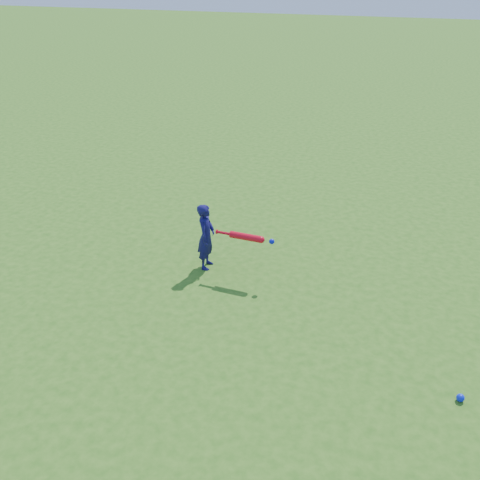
{
  "coord_description": "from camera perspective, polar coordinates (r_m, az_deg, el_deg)",
  "views": [
    {
      "loc": [
        2.03,
        -5.52,
        3.84
      ],
      "look_at": [
        -0.04,
        0.47,
        0.52
      ],
      "focal_mm": 40.0,
      "sensor_mm": 36.0,
      "label": 1
    }
  ],
  "objects": [
    {
      "name": "ground_ball_blue",
      "position": [
        5.87,
        22.45,
        -15.29
      ],
      "size": [
        0.08,
        0.08,
        0.08
      ],
      "primitive_type": "sphere",
      "color": "#0D21E0",
      "rests_on": "ground"
    },
    {
      "name": "child",
      "position": [
        7.35,
        -3.63,
        0.37
      ],
      "size": [
        0.26,
        0.37,
        0.95
      ],
      "primitive_type": "imported",
      "rotation": [
        0.0,
        0.0,
        1.67
      ],
      "color": "#14104E",
      "rests_on": "ground"
    },
    {
      "name": "bat_swing",
      "position": [
        7.03,
        0.89,
        0.29
      ],
      "size": [
        0.82,
        0.11,
        0.09
      ],
      "rotation": [
        0.0,
        0.0,
        -0.04
      ],
      "color": "red",
      "rests_on": "ground"
    },
    {
      "name": "ground",
      "position": [
        7.03,
        -0.91,
        -5.46
      ],
      "size": [
        80.0,
        80.0,
        0.0
      ],
      "primitive_type": "plane",
      "color": "#2D6117",
      "rests_on": "ground"
    }
  ]
}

